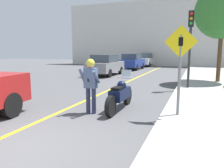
{
  "coord_description": "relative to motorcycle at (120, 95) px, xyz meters",
  "views": [
    {
      "loc": [
        3.51,
        -3.28,
        2.0
      ],
      "look_at": [
        0.79,
        3.74,
        0.84
      ],
      "focal_mm": 35.0,
      "sensor_mm": 36.0,
      "label": 1
    }
  ],
  "objects": [
    {
      "name": "motorcycle",
      "position": [
        0.0,
        0.0,
        0.0
      ],
      "size": [
        0.62,
        2.37,
        1.31
      ],
      "color": "black",
      "rests_on": "ground"
    },
    {
      "name": "parked_car_white",
      "position": [
        -3.93,
        20.91,
        0.34
      ],
      "size": [
        1.88,
        4.2,
        1.68
      ],
      "color": "black",
      "rests_on": "ground"
    },
    {
      "name": "street_tree",
      "position": [
        3.6,
        7.71,
        3.72
      ],
      "size": [
        3.16,
        3.16,
        5.69
      ],
      "color": "brown",
      "rests_on": "sidewalk_curb"
    },
    {
      "name": "person_biker",
      "position": [
        -0.74,
        -0.73,
        0.56
      ],
      "size": [
        0.59,
        0.48,
        1.75
      ],
      "color": "#282D4C",
      "rests_on": "ground"
    },
    {
      "name": "traffic_light",
      "position": [
        1.99,
        4.7,
        2.24
      ],
      "size": [
        0.26,
        0.3,
        3.75
      ],
      "color": "#2D2D30",
      "rests_on": "sidewalk_curb"
    },
    {
      "name": "ground_plane",
      "position": [
        -1.15,
        -3.55,
        -0.52
      ],
      "size": [
        80.0,
        80.0,
        0.0
      ],
      "primitive_type": "plane",
      "color": "#4C4C4F"
    },
    {
      "name": "parked_car_blue",
      "position": [
        -4.08,
        15.67,
        0.34
      ],
      "size": [
        1.88,
        4.2,
        1.68
      ],
      "color": "black",
      "rests_on": "ground"
    },
    {
      "name": "crossing_sign",
      "position": [
        1.91,
        -0.4,
        1.17
      ],
      "size": [
        0.91,
        0.08,
        2.55
      ],
      "color": "slate",
      "rests_on": "sidewalk_curb"
    },
    {
      "name": "building_backdrop",
      "position": [
        -1.15,
        22.45,
        3.69
      ],
      "size": [
        28.0,
        1.2,
        8.42
      ],
      "color": "beige",
      "rests_on": "ground"
    },
    {
      "name": "parked_car_grey",
      "position": [
        -4.55,
        9.52,
        0.34
      ],
      "size": [
        1.88,
        4.2,
        1.68
      ],
      "color": "black",
      "rests_on": "ground"
    },
    {
      "name": "road_center_line",
      "position": [
        -1.75,
        2.45,
        -0.51
      ],
      "size": [
        0.12,
        36.0,
        0.01
      ],
      "color": "yellow",
      "rests_on": "ground"
    }
  ]
}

